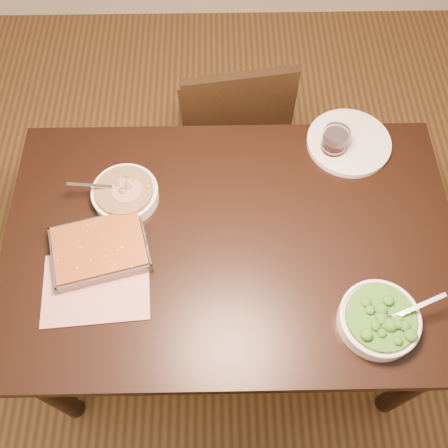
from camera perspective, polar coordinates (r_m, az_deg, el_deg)
name	(u,v)px	position (r m, az deg, el deg)	size (l,w,h in m)	color
ground	(229,317)	(2.23, 0.53, -10.63)	(4.00, 4.00, 0.00)	#412C12
table	(230,253)	(1.62, 0.71, -3.31)	(1.40, 0.90, 0.75)	black
magazine_a	(96,287)	(1.51, -14.39, -6.97)	(0.31, 0.23, 0.01)	#A22E2F
coaster	(331,151)	(1.75, 12.19, 8.14)	(0.10, 0.10, 0.00)	white
stew_bowl	(125,193)	(1.61, -11.24, 3.45)	(0.24, 0.21, 0.08)	white
broccoli_bowl	(379,319)	(1.46, 17.30, -10.35)	(0.25, 0.22, 0.09)	white
baking_dish	(100,249)	(1.53, -13.96, -2.82)	(0.32, 0.27, 0.05)	silver
wine_tumbler	(335,141)	(1.71, 12.52, 9.21)	(0.09, 0.09, 0.10)	black
dinner_plate	(349,142)	(1.77, 14.06, 9.03)	(0.28, 0.28, 0.02)	silver
chair_far	(233,126)	(2.12, 1.06, 11.15)	(0.47, 0.47, 0.88)	black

